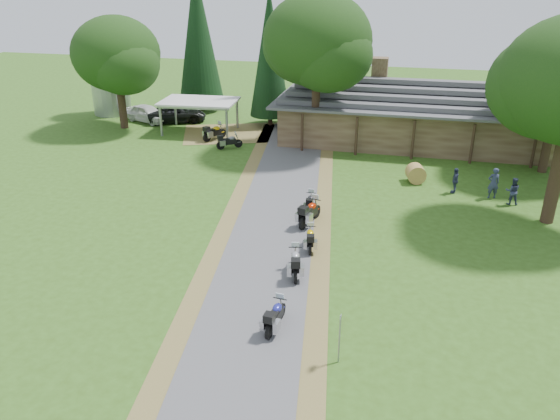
% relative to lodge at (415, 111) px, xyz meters
% --- Properties ---
extents(ground, '(120.00, 120.00, 0.00)m').
position_rel_lodge_xyz_m(ground, '(-6.00, -24.00, -2.45)').
color(ground, '#325217').
rests_on(ground, ground).
extents(driveway, '(51.95, 51.95, 0.00)m').
position_rel_lodge_xyz_m(driveway, '(-6.50, -20.00, -2.45)').
color(driveway, '#49494C').
rests_on(driveway, ground).
extents(lodge, '(21.40, 9.40, 4.90)m').
position_rel_lodge_xyz_m(lodge, '(0.00, 0.00, 0.00)').
color(lodge, brown).
rests_on(lodge, ground).
extents(silo, '(3.44, 3.44, 6.87)m').
position_rel_lodge_xyz_m(silo, '(-27.56, 2.67, 0.99)').
color(silo, gray).
rests_on(silo, ground).
extents(carport, '(6.36, 4.47, 2.64)m').
position_rel_lodge_xyz_m(carport, '(-17.26, -1.33, -1.13)').
color(carport, silver).
rests_on(carport, ground).
extents(car_white_sedan, '(4.36, 6.14, 1.89)m').
position_rel_lodge_xyz_m(car_white_sedan, '(-23.02, 0.66, -1.51)').
color(car_white_sedan, silver).
rests_on(car_white_sedan, ground).
extents(car_dark_suv, '(4.37, 6.01, 2.12)m').
position_rel_lodge_xyz_m(car_dark_suv, '(-20.44, 1.18, -1.39)').
color(car_dark_suv, black).
rests_on(car_dark_suv, ground).
extents(motorcycle_row_a, '(0.74, 1.80, 1.20)m').
position_rel_lodge_xyz_m(motorcycle_row_a, '(-4.60, -26.25, -1.85)').
color(motorcycle_row_a, navy).
rests_on(motorcycle_row_a, ground).
extents(motorcycle_row_b, '(1.03, 2.00, 1.31)m').
position_rel_lodge_xyz_m(motorcycle_row_b, '(-4.71, -22.20, -1.80)').
color(motorcycle_row_b, '#99999F').
rests_on(motorcycle_row_b, ground).
extents(motorcycle_row_c, '(0.88, 1.77, 1.16)m').
position_rel_lodge_xyz_m(motorcycle_row_c, '(-4.53, -19.61, -1.87)').
color(motorcycle_row_c, '#D9AE00').
rests_on(motorcycle_row_c, ground).
extents(motorcycle_row_d, '(1.20, 2.21, 1.44)m').
position_rel_lodge_xyz_m(motorcycle_row_d, '(-5.07, -16.83, -1.73)').
color(motorcycle_row_d, '#B92204').
rests_on(motorcycle_row_d, ground).
extents(motorcycle_row_e, '(0.71, 1.72, 1.15)m').
position_rel_lodge_xyz_m(motorcycle_row_e, '(-5.35, -15.28, -1.88)').
color(motorcycle_row_e, black).
rests_on(motorcycle_row_e, ground).
extents(motorcycle_carport_a, '(1.55, 2.09, 1.38)m').
position_rel_lodge_xyz_m(motorcycle_carport_a, '(-15.33, -3.26, -1.76)').
color(motorcycle_carport_a, yellow).
rests_on(motorcycle_carport_a, ground).
extents(motorcycle_carport_b, '(1.79, 1.51, 1.22)m').
position_rel_lodge_xyz_m(motorcycle_carport_b, '(-13.45, -5.16, -1.84)').
color(motorcycle_carport_b, slate).
rests_on(motorcycle_carport_b, ground).
extents(person_a, '(0.72, 0.60, 2.21)m').
position_rel_lodge_xyz_m(person_a, '(4.77, -10.81, -1.35)').
color(person_a, '#2E3552').
rests_on(person_a, ground).
extents(person_b, '(0.55, 0.40, 1.90)m').
position_rel_lodge_xyz_m(person_b, '(5.76, -11.53, -1.50)').
color(person_b, '#2E3552').
rests_on(person_b, ground).
extents(person_c, '(0.49, 0.60, 1.87)m').
position_rel_lodge_xyz_m(person_c, '(2.64, -10.48, -1.52)').
color(person_c, '#2E3552').
rests_on(person_c, ground).
extents(hay_bale, '(1.37, 1.29, 1.16)m').
position_rel_lodge_xyz_m(hay_bale, '(0.32, -9.17, -1.87)').
color(hay_bale, olive).
rests_on(hay_bale, ground).
extents(sign_post, '(0.34, 0.06, 1.91)m').
position_rel_lodge_xyz_m(sign_post, '(-2.01, -27.68, -1.49)').
color(sign_post, gray).
rests_on(sign_post, ground).
extents(oak_lodge_left, '(7.70, 7.70, 12.78)m').
position_rel_lodge_xyz_m(oak_lodge_left, '(-7.20, -3.53, 3.94)').
color(oak_lodge_left, '#153510').
rests_on(oak_lodge_left, ground).
extents(oak_lodge_right, '(7.42, 7.42, 9.42)m').
position_rel_lodge_xyz_m(oak_lodge_right, '(8.59, -5.20, 2.26)').
color(oak_lodge_right, '#153510').
rests_on(oak_lodge_right, ground).
extents(oak_silo, '(7.14, 7.14, 9.92)m').
position_rel_lodge_xyz_m(oak_silo, '(-24.08, -1.65, 2.51)').
color(oak_silo, '#153510').
rests_on(oak_silo, ground).
extents(cedar_near, '(3.45, 3.45, 11.31)m').
position_rel_lodge_xyz_m(cedar_near, '(-12.15, 2.13, 3.20)').
color(cedar_near, black).
rests_on(cedar_near, ground).
extents(cedar_far, '(4.16, 4.16, 13.08)m').
position_rel_lodge_xyz_m(cedar_far, '(-19.88, 5.92, 4.09)').
color(cedar_far, black).
rests_on(cedar_far, ground).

